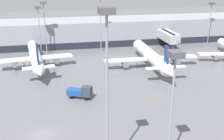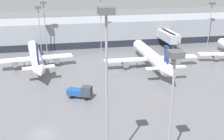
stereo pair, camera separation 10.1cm
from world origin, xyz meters
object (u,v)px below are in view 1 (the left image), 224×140
Objects in this scene: parked_jet_0 at (35,57)px; traffic_cone_1 at (150,100)px; apron_light_mast_5 at (174,77)px; apron_light_mast_2 at (211,11)px; service_truck_1 at (81,92)px; apron_light_mast_6 at (100,8)px; parked_jet_2 at (151,57)px; apron_light_mast_1 at (107,51)px; apron_light_mast_3 at (44,13)px; apron_light_mast_7 at (38,16)px.

traffic_cone_1 is at bearing -145.51° from parked_jet_0.
traffic_cone_1 is at bearing 77.93° from apron_light_mast_5.
apron_light_mast_2 is (37.54, 43.07, 12.12)m from traffic_cone_1.
apron_light_mast_6 reaches higher than service_truck_1.
service_truck_1 reaches higher than traffic_cone_1.
apron_light_mast_1 is (-20.49, -41.31, 13.92)m from parked_jet_2.
apron_light_mast_1 is 1.30× the size of apron_light_mast_3.
apron_light_mast_3 is at bearing 179.11° from apron_light_mast_6.
parked_jet_0 is at bearing -94.34° from apron_light_mast_7.
apron_light_mast_3 is at bearing 55.94° from parked_jet_2.
apron_light_mast_1 reaches higher than apron_light_mast_5.
apron_light_mast_5 is at bearing -90.74° from apron_light_mast_6.
apron_light_mast_7 is (-9.47, 36.64, 11.16)m from service_truck_1.
parked_jet_0 is 1.98× the size of apron_light_mast_3.
apron_light_mast_3 reaches higher than service_truck_1.
parked_jet_0 is 64.58m from apron_light_mast_2.
apron_light_mast_7 is (-1.76, -0.74, -0.92)m from apron_light_mast_3.
parked_jet_2 is at bearing -107.71° from parked_jet_0.
parked_jet_0 is at bearing 131.38° from traffic_cone_1.
apron_light_mast_1 is 62.39m from apron_light_mast_3.
parked_jet_0 is at bearing 112.92° from apron_light_mast_5.
apron_light_mast_2 is at bearing 48.92° from traffic_cone_1.
apron_light_mast_3 is (-8.93, 61.65, -3.46)m from apron_light_mast_1.
traffic_cone_1 is at bearing -85.22° from apron_light_mast_6.
parked_jet_0 is 48.26× the size of traffic_cone_1.
service_truck_1 is at bearing -143.32° from apron_light_mast_2.
apron_light_mast_6 is at bearing -63.45° from parked_jet_0.
apron_light_mast_2 is (62.08, 15.22, 9.21)m from parked_jet_0.
traffic_cone_1 is 0.04× the size of apron_light_mast_6.
apron_light_mast_6 is 1.19× the size of apron_light_mast_7.
parked_jet_0 is 37.23m from traffic_cone_1.
apron_light_mast_1 reaches higher than parked_jet_0.
apron_light_mast_1 reaches higher than service_truck_1.
apron_light_mast_2 is at bearing 1.67° from apron_light_mast_7.
apron_light_mast_2 reaches higher than parked_jet_0.
parked_jet_2 is 2.23× the size of apron_light_mast_2.
parked_jet_0 is at bearing -166.22° from apron_light_mast_2.
parked_jet_0 reaches higher than service_truck_1.
apron_light_mast_3 reaches higher than apron_light_mast_5.
apron_light_mast_1 is (1.22, -24.26, 15.54)m from service_truck_1.
parked_jet_2 is 23.17m from traffic_cone_1.
apron_light_mast_2 is at bearing 56.46° from apron_light_mast_5.
apron_light_mast_1 is 1.41× the size of apron_light_mast_7.
apron_light_mast_1 is 80.54m from apron_light_mast_2.
apron_light_mast_6 is (18.26, -0.28, 1.13)m from apron_light_mast_3.
apron_light_mast_2 is at bearing 51.22° from apron_light_mast_1.
apron_light_mast_1 reaches higher than parked_jet_2.
apron_light_mast_5 is (9.76, -24.69, 11.85)m from service_truck_1.
service_truck_1 is 0.36× the size of apron_light_mast_7.
parked_jet_2 reaches higher than traffic_cone_1.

